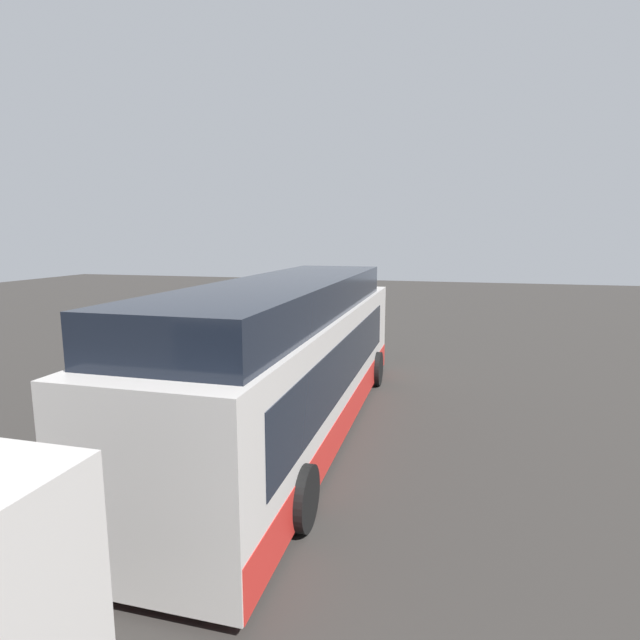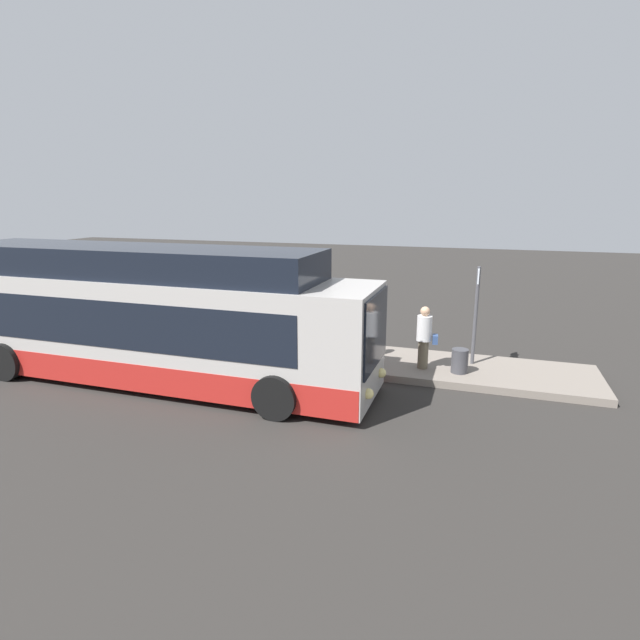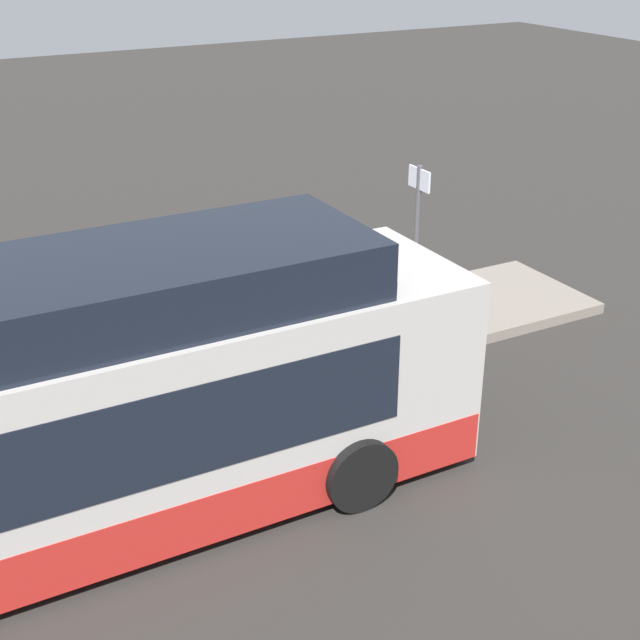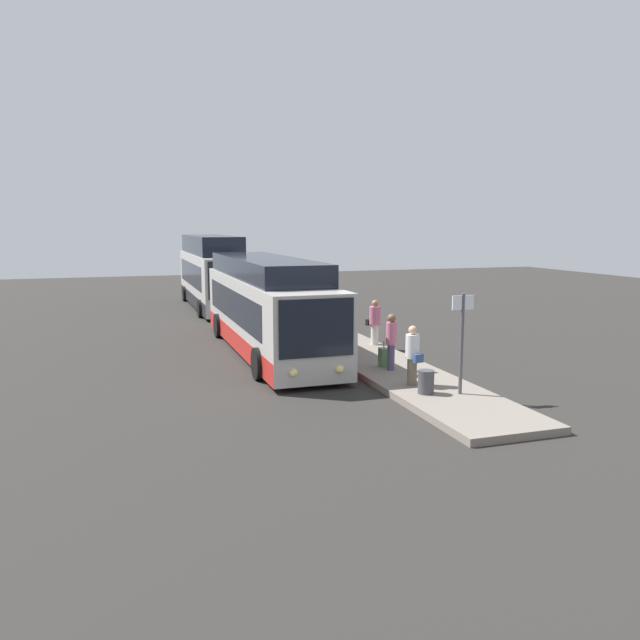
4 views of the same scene
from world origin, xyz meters
TOP-DOWN VIEW (x-y plane):
  - ground at (0.00, 0.00)m, footprint 80.00×80.00m
  - platform at (0.00, 2.92)m, footprint 20.00×2.65m
  - bus_lead at (-1.54, -0.15)m, footprint 12.20×2.84m
  - bus_second at (-15.29, -0.15)m, footprint 11.70×2.74m
  - passenger_boarding at (-0.62, 3.89)m, footprint 0.69×0.56m
  - passenger_waiting at (3.49, 2.70)m, footprint 0.36×0.36m
  - passenger_with_bags at (5.41, 2.49)m, footprint 0.61×0.45m
  - suitcase at (3.00, 2.67)m, footprint 0.32×0.26m
  - sign_post at (6.68, 3.31)m, footprint 0.10×0.65m
  - trash_bin at (6.37, 2.43)m, footprint 0.44×0.44m

SIDE VIEW (x-z plane):
  - ground at x=0.00m, z-range 0.00..0.00m
  - platform at x=0.00m, z-range 0.00..0.20m
  - suitcase at x=3.00m, z-range 0.08..0.94m
  - trash_bin at x=6.37m, z-range 0.20..0.85m
  - passenger_boarding at x=-0.62m, z-range 0.26..1.99m
  - passenger_with_bags at x=5.41m, z-range 0.26..2.00m
  - passenger_waiting at x=3.49m, z-range 0.30..2.11m
  - bus_lead at x=-1.54m, z-range -0.17..3.39m
  - bus_second at x=-15.29m, z-range -0.23..3.93m
  - sign_post at x=6.68m, z-range 0.50..3.26m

